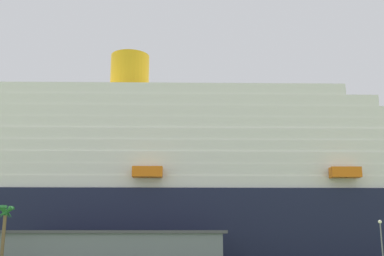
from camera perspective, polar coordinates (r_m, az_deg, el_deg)
The scene contains 4 objects.
cruise_ship at distance 145.90m, azimuth 4.48°, elevation -7.33°, with size 269.88×45.44×67.22m.
terminal_building at distance 109.38m, azimuth -9.78°, elevation -13.87°, with size 50.79×24.55×7.31m.
palm_tree at distance 97.62m, azimuth -21.35°, elevation -10.04°, with size 3.23×3.17×11.85m.
street_lamp at distance 83.08m, azimuth 21.60°, elevation -12.24°, with size 0.56×0.56×8.64m.
Camera 1 is at (0.15, -81.79, 5.93)m, focal length 44.89 mm.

